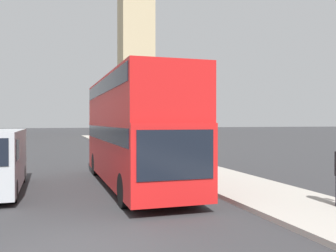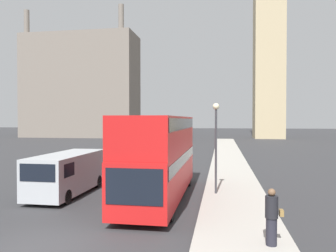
# 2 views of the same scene
# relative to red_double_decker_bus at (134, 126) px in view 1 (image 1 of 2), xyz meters

# --- Properties ---
(ground_plane) EXTENTS (300.00, 300.00, 0.00)m
(ground_plane) POSITION_rel_red_double_decker_bus_xyz_m (-2.78, -6.88, -2.42)
(ground_plane) COLOR #333335
(red_double_decker_bus) EXTENTS (2.54, 10.46, 4.35)m
(red_double_decker_bus) POSITION_rel_red_double_decker_bus_xyz_m (0.00, 0.00, 0.00)
(red_double_decker_bus) COLOR red
(red_double_decker_bus) RESTS_ON ground_plane
(street_lamp) EXTENTS (0.36, 0.36, 4.94)m
(street_lamp) POSITION_rel_red_double_decker_bus_xyz_m (2.89, 1.14, 1.05)
(street_lamp) COLOR #38383D
(street_lamp) RESTS_ON sidewalk_strip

